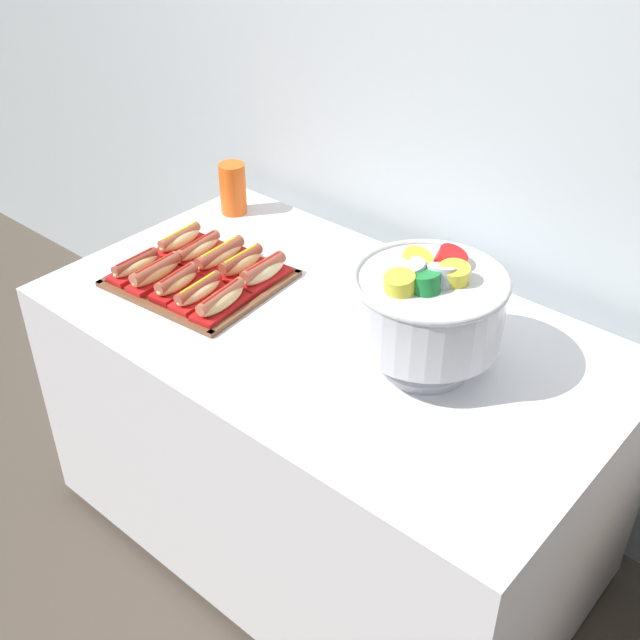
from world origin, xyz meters
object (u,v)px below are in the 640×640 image
hot_dog_2 (177,283)px  punch_bowl (427,306)px  hot_dog_1 (156,273)px  hot_dog_3 (199,292)px  hot_dog_0 (136,266)px  cup_stack (233,188)px  hot_dog_8 (241,264)px  hot_dog_6 (199,249)px  buffet_table (328,433)px  hot_dog_4 (221,301)px  hot_dog_9 (263,272)px  serving_tray (200,279)px  hot_dog_5 (179,241)px  hot_dog_7 (220,257)px

hot_dog_2 → punch_bowl: punch_bowl is taller
hot_dog_1 → hot_dog_3: hot_dog_1 is taller
hot_dog_0 → cup_stack: 0.45m
hot_dog_8 → hot_dog_6: bearing=-174.8°
hot_dog_2 → buffet_table: bearing=22.1°
punch_bowl → hot_dog_0: bearing=-167.5°
buffet_table → punch_bowl: 0.59m
hot_dog_6 → punch_bowl: bearing=0.5°
hot_dog_4 → cup_stack: bearing=132.7°
hot_dog_3 → hot_dog_6: 0.22m
hot_dog_2 → hot_dog_9: (0.13, 0.18, 0.00)m
hot_dog_0 → hot_dog_9: (0.28, 0.19, 0.01)m
serving_tray → hot_dog_3: size_ratio=2.61×
hot_dog_3 → hot_dog_5: bearing=149.0°
hot_dog_4 → hot_dog_5: size_ratio=1.08×
hot_dog_3 → hot_dog_1: bearing=-174.8°
serving_tray → hot_dog_8: size_ratio=2.82×
buffet_table → hot_dog_1: (-0.45, -0.16, 0.40)m
hot_dog_4 → hot_dog_6: 0.28m
hot_dog_1 → buffet_table: bearing=19.5°
buffet_table → hot_dog_6: 0.61m
hot_dog_7 → hot_dog_9: (0.15, 0.01, 0.00)m
hot_dog_4 → cup_stack: size_ratio=1.15×
buffet_table → punch_bowl: (0.27, 0.01, 0.52)m
hot_dog_2 → hot_dog_8: (0.06, 0.17, 0.00)m
buffet_table → hot_dog_4: bearing=-148.6°
hot_dog_1 → hot_dog_4: bearing=5.2°
cup_stack → hot_dog_2: bearing=-61.6°
hot_dog_8 → hot_dog_9: size_ratio=0.94×
hot_dog_1 → punch_bowl: punch_bowl is taller
hot_dog_2 → hot_dog_5: same height
hot_dog_3 → hot_dog_7: 0.18m
hot_dog_3 → hot_dog_0: bearing=-174.8°
hot_dog_7 → punch_bowl: punch_bowl is taller
hot_dog_6 → hot_dog_9: size_ratio=1.03×
buffet_table → cup_stack: 0.80m
hot_dog_1 → cup_stack: cup_stack is taller
hot_dog_3 → hot_dog_9: size_ratio=1.02×
cup_stack → hot_dog_8: bearing=-41.1°
hot_dog_7 → hot_dog_8: 0.08m
hot_dog_4 → hot_dog_8: hot_dog_8 is taller
hot_dog_6 → punch_bowl: size_ratio=0.50×
serving_tray → hot_dog_8: 0.12m
hot_dog_1 → hot_dog_3: 0.15m
hot_dog_8 → cup_stack: bearing=138.9°
hot_dog_2 → hot_dog_4: size_ratio=0.88×
buffet_table → hot_dog_2: hot_dog_2 is taller
hot_dog_3 → hot_dog_5: 0.28m
hot_dog_0 → punch_bowl: punch_bowl is taller
punch_bowl → cup_stack: punch_bowl is taller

